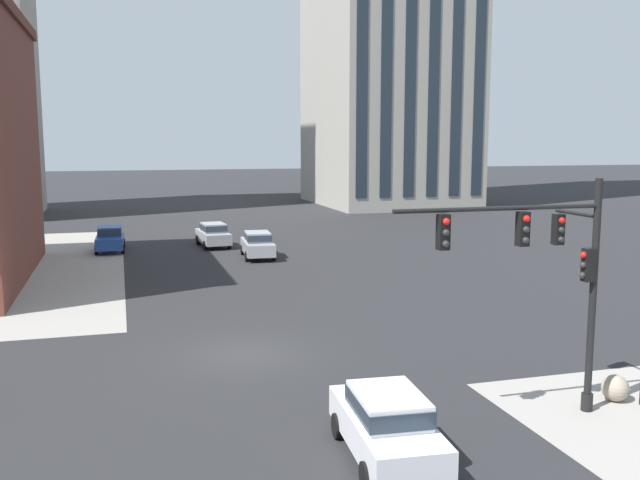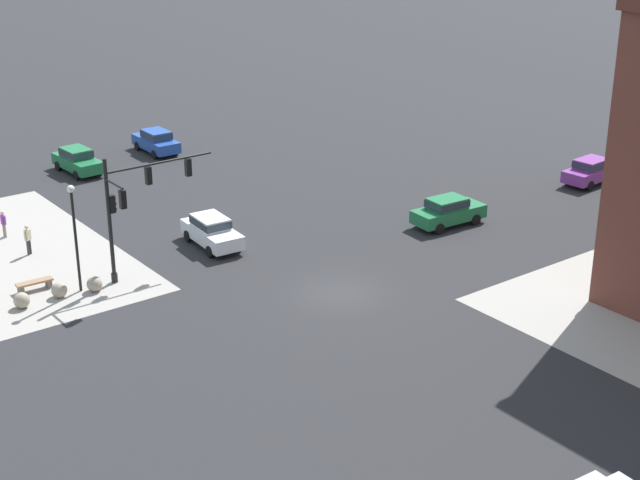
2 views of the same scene
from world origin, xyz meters
name	(u,v)px [view 1 (image 1 of 2)]	position (x,y,z in m)	size (l,w,h in m)	color
ground_plane	(246,354)	(0.00, 0.00, 0.00)	(320.00, 320.00, 0.00)	#262628
traffic_signal_main	(554,266)	(7.08, -7.60, 4.11)	(6.03, 2.09, 6.46)	black
bollard_sphere_curb_a	(615,388)	(9.46, -7.40, 0.39)	(0.77, 0.77, 0.77)	gray
car_main_northbound_near	(110,238)	(-4.82, 25.41, 0.92)	(1.98, 4.45, 1.68)	#23479E
car_main_southbound_near	(258,244)	(4.31, 19.93, 0.92)	(2.12, 4.51, 1.68)	#99999E
car_main_southbound_far	(387,422)	(1.75, -9.07, 0.92)	(2.14, 4.52, 1.68)	silver
car_cross_eastbound	(213,234)	(2.19, 25.47, 0.92)	(2.14, 4.52, 1.68)	#99999E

